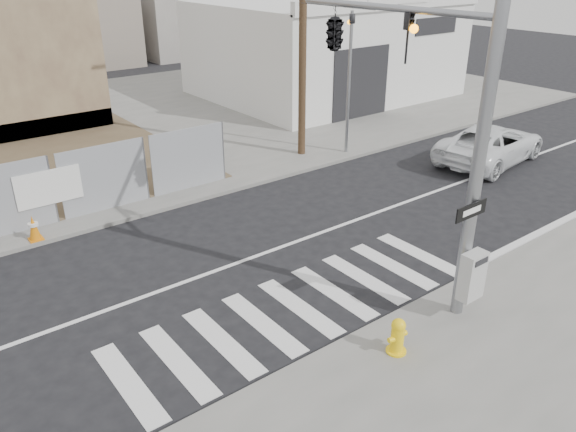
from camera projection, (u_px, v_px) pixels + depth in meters
ground at (238, 263)px, 14.24m from camera, size 100.00×100.00×0.00m
sidewalk_far at (62, 134)px, 24.26m from camera, size 50.00×20.00×0.12m
signal_pole at (378, 73)px, 12.13m from camera, size 0.96×5.87×7.00m
far_signal_pole at (350, 64)px, 20.49m from camera, size 0.16×0.20×5.60m
concrete_wall_right at (34, 56)px, 22.64m from camera, size 5.50×1.30×8.00m
auto_shop at (323, 48)px, 30.21m from camera, size 12.00×10.20×5.95m
utility_pole_right at (303, 14)px, 19.58m from camera, size 1.60×0.28×10.00m
fire_hydrant at (397, 336)px, 10.71m from camera, size 0.47×0.46×0.75m
suv at (491, 144)px, 20.89m from camera, size 5.36×3.00×1.42m
traffic_cone_d at (34, 228)px, 15.00m from camera, size 0.37×0.37×0.70m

